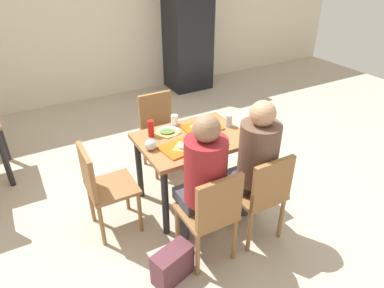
{
  "coord_description": "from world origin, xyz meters",
  "views": [
    {
      "loc": [
        -1.34,
        -2.39,
        2.25
      ],
      "look_at": [
        0.0,
        0.0,
        0.65
      ],
      "focal_mm": 31.94,
      "sensor_mm": 36.0,
      "label": 1
    }
  ],
  "objects_px": {
    "chair_far_side": "(159,126)",
    "foil_bundle": "(151,145)",
    "main_table": "(192,148)",
    "paper_plate_center": "(168,132)",
    "pizza_slice_b": "(199,126)",
    "drink_fridge": "(188,33)",
    "person_in_red": "(203,176)",
    "paper_plate_near_edge": "(217,142)",
    "chair_left_end": "(102,184)",
    "handbag": "(173,265)",
    "chair_near_left": "(212,212)",
    "person_in_brown_jacket": "(255,159)",
    "plastic_cup_a": "(174,120)",
    "condiment_bottle": "(151,129)",
    "pizza_slice_d": "(216,143)",
    "plastic_cup_b": "(212,147)",
    "pizza_slice_c": "(167,132)",
    "tray_red_far": "(202,128)",
    "chair_near_right": "(263,192)",
    "tray_red_near": "(182,147)",
    "soda_can": "(229,121)",
    "pizza_slice_a": "(185,146)"
  },
  "relations": [
    {
      "from": "chair_far_side",
      "to": "foil_bundle",
      "type": "height_order",
      "value": "chair_far_side"
    },
    {
      "from": "pizza_slice_d",
      "to": "plastic_cup_a",
      "type": "xyz_separation_m",
      "value": [
        -0.14,
        0.52,
        0.03
      ]
    },
    {
      "from": "chair_far_side",
      "to": "main_table",
      "type": "bearing_deg",
      "value": -90.0
    },
    {
      "from": "chair_near_left",
      "to": "main_table",
      "type": "bearing_deg",
      "value": 71.78
    },
    {
      "from": "tray_red_far",
      "to": "chair_near_right",
      "type": "bearing_deg",
      "value": -85.07
    },
    {
      "from": "person_in_brown_jacket",
      "to": "pizza_slice_d",
      "type": "height_order",
      "value": "person_in_brown_jacket"
    },
    {
      "from": "paper_plate_center",
      "to": "condiment_bottle",
      "type": "height_order",
      "value": "condiment_bottle"
    },
    {
      "from": "person_in_red",
      "to": "tray_red_near",
      "type": "relative_size",
      "value": 3.52
    },
    {
      "from": "chair_near_left",
      "to": "paper_plate_center",
      "type": "xyz_separation_m",
      "value": [
        0.1,
        0.94,
        0.22
      ]
    },
    {
      "from": "plastic_cup_a",
      "to": "chair_far_side",
      "type": "bearing_deg",
      "value": 86.8
    },
    {
      "from": "person_in_red",
      "to": "handbag",
      "type": "bearing_deg",
      "value": -155.89
    },
    {
      "from": "chair_near_right",
      "to": "pizza_slice_c",
      "type": "bearing_deg",
      "value": 114.05
    },
    {
      "from": "pizza_slice_c",
      "to": "condiment_bottle",
      "type": "distance_m",
      "value": 0.17
    },
    {
      "from": "paper_plate_center",
      "to": "pizza_slice_d",
      "type": "xyz_separation_m",
      "value": [
        0.27,
        -0.41,
        0.01
      ]
    },
    {
      "from": "person_in_red",
      "to": "paper_plate_near_edge",
      "type": "relative_size",
      "value": 5.76
    },
    {
      "from": "foil_bundle",
      "to": "chair_near_right",
      "type": "bearing_deg",
      "value": -47.68
    },
    {
      "from": "paper_plate_near_edge",
      "to": "condiment_bottle",
      "type": "xyz_separation_m",
      "value": [
        -0.47,
        0.4,
        0.08
      ]
    },
    {
      "from": "plastic_cup_a",
      "to": "drink_fridge",
      "type": "distance_m",
      "value": 2.97
    },
    {
      "from": "chair_near_left",
      "to": "chair_left_end",
      "type": "bearing_deg",
      "value": 130.17
    },
    {
      "from": "pizza_slice_b",
      "to": "plastic_cup_b",
      "type": "relative_size",
      "value": 2.67
    },
    {
      "from": "pizza_slice_c",
      "to": "handbag",
      "type": "bearing_deg",
      "value": -114.52
    },
    {
      "from": "person_in_red",
      "to": "pizza_slice_d",
      "type": "relative_size",
      "value": 6.35
    },
    {
      "from": "main_table",
      "to": "paper_plate_center",
      "type": "relative_size",
      "value": 4.46
    },
    {
      "from": "chair_far_side",
      "to": "soda_can",
      "type": "bearing_deg",
      "value": -60.17
    },
    {
      "from": "plastic_cup_a",
      "to": "pizza_slice_c",
      "type": "bearing_deg",
      "value": -137.76
    },
    {
      "from": "chair_near_left",
      "to": "pizza_slice_c",
      "type": "bearing_deg",
      "value": 85.15
    },
    {
      "from": "pizza_slice_d",
      "to": "foil_bundle",
      "type": "distance_m",
      "value": 0.57
    },
    {
      "from": "main_table",
      "to": "paper_plate_center",
      "type": "distance_m",
      "value": 0.27
    },
    {
      "from": "pizza_slice_d",
      "to": "plastic_cup_b",
      "type": "relative_size",
      "value": 2.0
    },
    {
      "from": "chair_near_right",
      "to": "drink_fridge",
      "type": "relative_size",
      "value": 0.45
    },
    {
      "from": "chair_near_right",
      "to": "pizza_slice_b",
      "type": "xyz_separation_m",
      "value": [
        -0.09,
        0.87,
        0.24
      ]
    },
    {
      "from": "pizza_slice_c",
      "to": "drink_fridge",
      "type": "height_order",
      "value": "drink_fridge"
    },
    {
      "from": "plastic_cup_b",
      "to": "tray_red_near",
      "type": "bearing_deg",
      "value": 137.35
    },
    {
      "from": "chair_near_right",
      "to": "pizza_slice_b",
      "type": "distance_m",
      "value": 0.91
    },
    {
      "from": "pizza_slice_d",
      "to": "chair_near_left",
      "type": "bearing_deg",
      "value": -124.46
    },
    {
      "from": "tray_red_near",
      "to": "foil_bundle",
      "type": "xyz_separation_m",
      "value": [
        -0.25,
        0.11,
        0.04
      ]
    },
    {
      "from": "pizza_slice_d",
      "to": "drink_fridge",
      "type": "distance_m",
      "value": 3.37
    },
    {
      "from": "pizza_slice_b",
      "to": "drink_fridge",
      "type": "relative_size",
      "value": 0.14
    },
    {
      "from": "tray_red_far",
      "to": "pizza_slice_d",
      "type": "bearing_deg",
      "value": -99.15
    },
    {
      "from": "person_in_brown_jacket",
      "to": "plastic_cup_a",
      "type": "height_order",
      "value": "person_in_brown_jacket"
    },
    {
      "from": "person_in_red",
      "to": "pizza_slice_c",
      "type": "relative_size",
      "value": 5.15
    },
    {
      "from": "chair_left_end",
      "to": "person_in_red",
      "type": "height_order",
      "value": "person_in_red"
    },
    {
      "from": "main_table",
      "to": "plastic_cup_a",
      "type": "xyz_separation_m",
      "value": [
        -0.02,
        0.31,
        0.16
      ]
    },
    {
      "from": "chair_left_end",
      "to": "handbag",
      "type": "height_order",
      "value": "chair_left_end"
    },
    {
      "from": "paper_plate_center",
      "to": "foil_bundle",
      "type": "height_order",
      "value": "foil_bundle"
    },
    {
      "from": "paper_plate_near_edge",
      "to": "pizza_slice_a",
      "type": "xyz_separation_m",
      "value": [
        -0.3,
        0.06,
        0.02
      ]
    },
    {
      "from": "chair_near_right",
      "to": "plastic_cup_a",
      "type": "xyz_separation_m",
      "value": [
        -0.27,
        1.05,
        0.27
      ]
    },
    {
      "from": "chair_near_left",
      "to": "pizza_slice_d",
      "type": "xyz_separation_m",
      "value": [
        0.36,
        0.53,
        0.23
      ]
    },
    {
      "from": "person_in_brown_jacket",
      "to": "tray_red_near",
      "type": "relative_size",
      "value": 3.52
    },
    {
      "from": "main_table",
      "to": "chair_far_side",
      "type": "distance_m",
      "value": 0.75
    }
  ]
}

